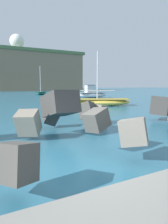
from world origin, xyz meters
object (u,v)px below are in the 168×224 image
Objects in this scene: boat_near_left at (101,102)px; radar_dome at (17,43)px; boat_near_centre at (92,94)px; boat_far_left at (41,93)px.

boat_near_left is 82.43m from radar_dome.
boat_far_left is at bearing 105.12° from boat_near_centre.
boat_near_left is 0.78× the size of radar_dome.
boat_near_left is at bearing -93.02° from radar_dome.
boat_near_left is at bearing -92.76° from boat_far_left.
boat_near_left is at bearing -115.51° from boat_near_centre.
boat_far_left is at bearing 87.24° from boat_near_left.
radar_dome is (4.19, 79.50, 21.36)m from boat_near_left.
boat_near_centre is at bearing 64.49° from boat_near_left.
boat_near_centre is (6.12, 12.83, 0.30)m from boat_near_left.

